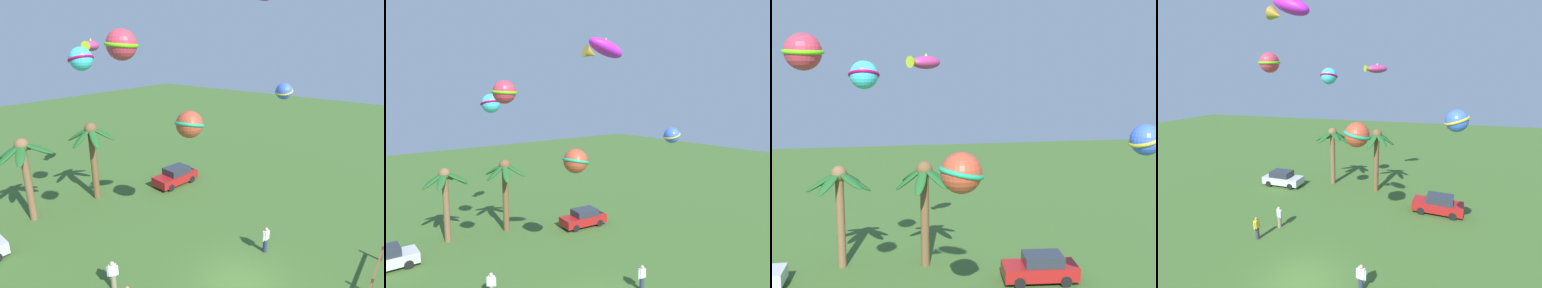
# 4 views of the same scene
# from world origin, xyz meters

# --- Properties ---
(palm_tree_0) EXTENTS (3.63, 3.41, 5.86)m
(palm_tree_0) POSITION_xyz_m (-3.38, 14.28, 4.34)
(palm_tree_0) COLOR brown
(palm_tree_0) RESTS_ON ground
(palm_tree_1) EXTENTS (3.41, 3.36, 6.09)m
(palm_tree_1) POSITION_xyz_m (1.30, 13.59, 4.43)
(palm_tree_1) COLOR brown
(palm_tree_1) RESTS_ON ground
(parked_car_0) EXTENTS (4.06, 2.12, 1.51)m
(parked_car_0) POSITION_xyz_m (7.04, 10.37, 0.75)
(parked_car_0) COLOR #A51919
(parked_car_0) RESTS_ON ground
(kite_fish_0) EXTENTS (2.11, 1.90, 0.85)m
(kite_fish_0) POSITION_xyz_m (1.26, 12.59, 11.47)
(kite_fish_0) COLOR #C93581
(kite_ball_1) EXTENTS (1.62, 1.63, 1.19)m
(kite_ball_1) POSITION_xyz_m (-3.49, 3.75, 11.56)
(kite_ball_1) COLOR #D3374E
(kite_ball_2) EXTENTS (1.44, 1.43, 1.25)m
(kite_ball_2) POSITION_xyz_m (-1.75, 9.21, 10.82)
(kite_ball_2) COLOR #3FC9DA
(kite_ball_4) EXTENTS (1.16, 1.19, 1.01)m
(kite_ball_4) POSITION_xyz_m (7.18, 1.46, 8.79)
(kite_ball_4) COLOR #3E66F1
(kite_ball_5) EXTENTS (2.04, 2.04, 1.56)m
(kite_ball_5) POSITION_xyz_m (1.76, 4.64, 7.26)
(kite_ball_5) COLOR #BA472D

